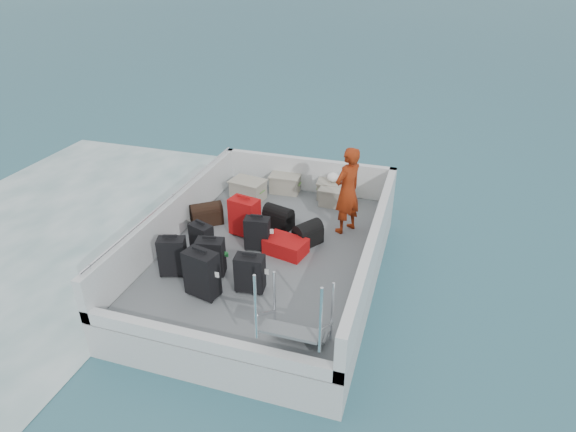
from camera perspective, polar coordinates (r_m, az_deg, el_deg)
name	(u,v)px	position (r m, az deg, el deg)	size (l,w,h in m)	color
ground	(270,279)	(8.49, -2.20, -7.45)	(160.00, 160.00, 0.00)	navy
wake_foam	(44,236)	(10.85, -26.90, -2.17)	(10.00, 10.00, 0.00)	white
ferry_hull	(269,265)	(8.31, -2.24, -5.78)	(3.60, 5.00, 0.60)	silver
deck	(269,249)	(8.14, -2.28, -3.99)	(3.30, 4.70, 0.02)	slate
deck_fittings	(282,243)	(7.59, -0.67, -3.24)	(3.60, 5.00, 0.90)	silver
suitcase_0	(173,257)	(7.56, -13.50, -4.73)	(0.41, 0.23, 0.64)	black
suitcase_1	(202,240)	(7.95, -10.18, -2.85)	(0.38, 0.22, 0.57)	black
suitcase_3	(202,274)	(7.02, -10.17, -6.80)	(0.48, 0.28, 0.73)	black
suitcase_4	(211,257)	(7.45, -9.12, -4.87)	(0.42, 0.25, 0.62)	black
suitcase_5	(245,217)	(8.40, -5.16, -0.15)	(0.50, 0.30, 0.69)	#B40D0F
suitcase_6	(250,274)	(7.06, -4.53, -6.83)	(0.42, 0.25, 0.59)	black
suitcase_7	(257,234)	(8.01, -3.66, -2.11)	(0.41, 0.23, 0.58)	black
suitcase_8	(286,246)	(7.96, -0.27, -3.59)	(0.44, 0.67, 0.26)	#B40D0F
duffel_0	(207,216)	(8.93, -9.59, 0.04)	(0.56, 0.30, 0.32)	black
duffel_1	(278,219)	(8.70, -1.14, -0.34)	(0.52, 0.30, 0.32)	black
duffel_2	(308,235)	(8.20, 2.36, -2.32)	(0.48, 0.30, 0.32)	black
crate_0	(248,190)	(9.72, -4.75, 3.05)	(0.63, 0.43, 0.38)	#A6A391
crate_1	(285,184)	(10.00, -0.32, 3.82)	(0.58, 0.40, 0.35)	#A6A391
crate_2	(332,190)	(9.77, 5.26, 3.04)	(0.57, 0.39, 0.34)	#A6A391
crate_3	(334,197)	(9.50, 5.52, 2.20)	(0.54, 0.38, 0.33)	#A6A391
yellow_bag	(348,201)	(9.50, 7.10, 1.73)	(0.28, 0.26, 0.22)	gold
white_bag	(333,179)	(9.66, 5.33, 4.44)	(0.24, 0.24, 0.18)	white
passenger	(347,191)	(8.36, 7.06, 3.00)	(0.58, 0.37, 1.57)	red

